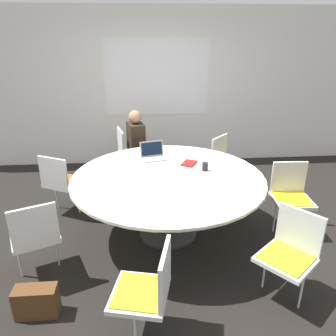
# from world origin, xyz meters

# --- Properties ---
(ground_plane) EXTENTS (16.00, 16.00, 0.00)m
(ground_plane) POSITION_xyz_m (0.00, 0.00, 0.00)
(ground_plane) COLOR black
(wall_back) EXTENTS (8.00, 0.07, 2.70)m
(wall_back) POSITION_xyz_m (0.00, 2.47, 1.35)
(wall_back) COLOR silver
(wall_back) RESTS_ON ground_plane
(conference_table) EXTENTS (2.19, 2.19, 0.76)m
(conference_table) POSITION_xyz_m (0.00, 0.00, 0.67)
(conference_table) COLOR #333333
(conference_table) RESTS_ON ground_plane
(chair_0) EXTENTS (0.51, 0.53, 0.84)m
(chair_0) POSITION_xyz_m (-0.50, 1.71, 0.49)
(chair_0) COLOR silver
(chair_0) RESTS_ON ground_plane
(chair_1) EXTENTS (0.58, 0.57, 0.84)m
(chair_1) POSITION_xyz_m (-1.35, 0.60, 0.49)
(chair_1) COLOR silver
(chair_1) RESTS_ON ground_plane
(chair_2) EXTENTS (0.57, 0.56, 0.84)m
(chair_2) POSITION_xyz_m (-1.33, -0.64, 0.49)
(chair_2) COLOR silver
(chair_2) RESTS_ON ground_plane
(chair_3) EXTENTS (0.51, 0.52, 0.84)m
(chair_3) POSITION_xyz_m (-0.27, -1.45, 0.49)
(chair_3) COLOR silver
(chair_3) RESTS_ON ground_plane
(chair_4) EXTENTS (0.60, 0.61, 0.84)m
(chair_4) POSITION_xyz_m (1.00, -1.09, 0.49)
(chair_4) COLOR silver
(chair_4) RESTS_ON ground_plane
(chair_5) EXTENTS (0.46, 0.44, 0.84)m
(chair_5) POSITION_xyz_m (1.48, -0.01, 0.49)
(chair_5) COLOR silver
(chair_5) RESTS_ON ground_plane
(chair_6) EXTENTS (0.61, 0.61, 0.84)m
(chair_6) POSITION_xyz_m (0.97, 1.12, 0.49)
(chair_6) COLOR silver
(chair_6) RESTS_ON ground_plane
(person_0) EXTENTS (0.32, 0.40, 1.19)m
(person_0) POSITION_xyz_m (-0.36, 1.49, 0.69)
(person_0) COLOR #2D2319
(person_0) RESTS_ON ground_plane
(laptop) EXTENTS (0.35, 0.29, 0.21)m
(laptop) POSITION_xyz_m (-0.15, 0.58, 0.81)
(laptop) COLOR #99999E
(laptop) RESTS_ON conference_table
(spiral_notebook) EXTENTS (0.23, 0.26, 0.02)m
(spiral_notebook) POSITION_xyz_m (0.29, 0.35, 0.77)
(spiral_notebook) COLOR maroon
(spiral_notebook) RESTS_ON conference_table
(coffee_cup) EXTENTS (0.07, 0.07, 0.10)m
(coffee_cup) POSITION_xyz_m (0.45, 0.13, 0.81)
(coffee_cup) COLOR black
(coffee_cup) RESTS_ON conference_table
(handbag) EXTENTS (0.36, 0.16, 0.28)m
(handbag) POSITION_xyz_m (-1.23, -1.15, 0.14)
(handbag) COLOR #513319
(handbag) RESTS_ON ground_plane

